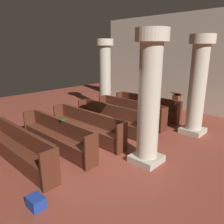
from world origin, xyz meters
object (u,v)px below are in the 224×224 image
object	(u,v)px
pew_row_5	(19,146)
pillar_far_side	(105,74)
pew_row_3	(87,125)
pew_row_4	(57,134)
hymn_book	(63,120)
kneeler_box_blue	(36,202)
pew_row_2	(111,117)
pillar_aisle_rear	(149,98)
pew_row_0	(146,106)
pillar_aisle_side	(198,84)
lectern	(176,106)
pew_row_1	(130,111)

from	to	relation	value
pew_row_5	pillar_far_side	world-z (taller)	pillar_far_side
pew_row_3	pew_row_4	xyz separation A→B (m)	(0.00, -1.14, 0.00)
hymn_book	kneeler_box_blue	xyz separation A→B (m)	(1.75, -1.87, -0.80)
pew_row_2	pew_row_5	distance (m)	3.43
pillar_far_side	pillar_aisle_rear	distance (m)	5.60
pew_row_3	pew_row_0	bearing A→B (deg)	90.00
pew_row_2	pew_row_3	world-z (taller)	same
pew_row_5	pillar_aisle_side	size ratio (longest dim) A/B	0.95
pew_row_2	pillar_aisle_rear	distance (m)	2.88
pillar_aisle_side	lectern	world-z (taller)	pillar_aisle_side
pew_row_1	pew_row_4	world-z (taller)	same
pew_row_1	pew_row_5	bearing A→B (deg)	-90.00
pew_row_1	pillar_far_side	size ratio (longest dim) A/B	0.95
pew_row_2	pillar_far_side	xyz separation A→B (m)	(-2.30, 2.01, 1.26)
pew_row_0	lectern	xyz separation A→B (m)	(0.89, 0.99, -0.03)
pillar_aisle_rear	pew_row_4	bearing A→B (deg)	-153.12
pew_row_4	pew_row_5	distance (m)	1.14
pew_row_5	pew_row_4	bearing A→B (deg)	90.00
pew_row_2	pillar_aisle_side	xyz separation A→B (m)	(2.35, 1.79, 1.26)
pew_row_3	hymn_book	world-z (taller)	hymn_book
pew_row_0	pew_row_5	size ratio (longest dim) A/B	1.00
pew_row_2	pillar_aisle_rear	bearing A→B (deg)	-24.89
pew_row_5	hymn_book	bearing A→B (deg)	85.91
pew_row_1	pillar_aisle_side	xyz separation A→B (m)	(2.35, 0.65, 1.26)
pew_row_1	pew_row_3	size ratio (longest dim) A/B	1.00
pillar_far_side	pew_row_4	bearing A→B (deg)	-61.82
pew_row_4	hymn_book	distance (m)	0.48
pew_row_4	pew_row_0	bearing A→B (deg)	90.00
pillar_aisle_side	kneeler_box_blue	distance (m)	6.00
pew_row_1	pillar_far_side	world-z (taller)	pillar_far_side
pew_row_5	kneeler_box_blue	bearing A→B (deg)	-16.35
pew_row_2	pew_row_3	size ratio (longest dim) A/B	1.00
pew_row_1	pillar_aisle_side	distance (m)	2.75
hymn_book	pew_row_3	bearing A→B (deg)	95.69
pew_row_4	pillar_aisle_side	bearing A→B (deg)	59.99
hymn_book	pew_row_0	bearing A→B (deg)	91.24
pillar_aisle_side	pew_row_4	bearing A→B (deg)	-120.01
pew_row_4	pew_row_2	bearing A→B (deg)	90.00
hymn_book	pillar_aisle_side	bearing A→B (deg)	59.84
pew_row_1	pillar_aisle_rear	xyz separation A→B (m)	(2.35, -2.23, 1.26)
pew_row_5	pillar_aisle_side	world-z (taller)	pillar_aisle_side
pew_row_4	pew_row_5	world-z (taller)	same
pillar_aisle_side	hymn_book	size ratio (longest dim) A/B	16.72
pillar_aisle_side	kneeler_box_blue	size ratio (longest dim) A/B	9.92
pew_row_0	pew_row_2	bearing A→B (deg)	-90.00
pew_row_0	pillar_aisle_side	world-z (taller)	pillar_aisle_side
pew_row_0	pew_row_1	world-z (taller)	same
lectern	pillar_aisle_rear	bearing A→B (deg)	-71.50
pew_row_2	pew_row_1	bearing A→B (deg)	90.00
pillar_aisle_rear	pillar_aisle_side	bearing A→B (deg)	90.00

